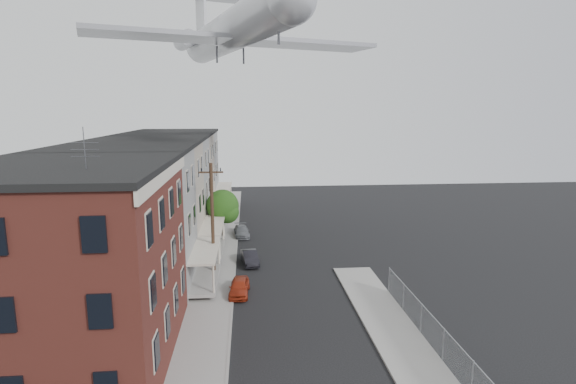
# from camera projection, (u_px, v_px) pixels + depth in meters

# --- Properties ---
(sidewalk_left) EXTENTS (3.00, 62.00, 0.12)m
(sidewalk_left) POSITION_uv_depth(u_px,v_px,m) (220.00, 253.00, 40.70)
(sidewalk_left) COLOR gray
(sidewalk_left) RESTS_ON ground
(sidewalk_right) EXTENTS (3.00, 26.00, 0.12)m
(sidewalk_right) POSITION_uv_depth(u_px,v_px,m) (407.00, 352.00, 24.05)
(sidewalk_right) COLOR gray
(sidewalk_right) RESTS_ON ground
(curb_left) EXTENTS (0.15, 62.00, 0.14)m
(curb_left) POSITION_uv_depth(u_px,v_px,m) (236.00, 253.00, 40.83)
(curb_left) COLOR gray
(curb_left) RESTS_ON ground
(curb_right) EXTENTS (0.15, 26.00, 0.14)m
(curb_right) POSITION_uv_depth(u_px,v_px,m) (381.00, 354.00, 23.91)
(curb_right) COLOR gray
(curb_right) RESTS_ON ground
(corner_building) EXTENTS (10.31, 12.30, 12.15)m
(corner_building) POSITION_uv_depth(u_px,v_px,m) (67.00, 266.00, 22.55)
(corner_building) COLOR #371611
(corner_building) RESTS_ON ground
(row_house_a) EXTENTS (11.98, 7.00, 10.30)m
(row_house_a) POSITION_uv_depth(u_px,v_px,m) (120.00, 220.00, 31.87)
(row_house_a) COLOR slate
(row_house_a) RESTS_ON ground
(row_house_b) EXTENTS (11.98, 7.00, 10.30)m
(row_house_b) POSITION_uv_depth(u_px,v_px,m) (143.00, 201.00, 38.72)
(row_house_b) COLOR gray
(row_house_b) RESTS_ON ground
(row_house_c) EXTENTS (11.98, 7.00, 10.30)m
(row_house_c) POSITION_uv_depth(u_px,v_px,m) (158.00, 187.00, 45.58)
(row_house_c) COLOR slate
(row_house_c) RESTS_ON ground
(row_house_d) EXTENTS (11.98, 7.00, 10.30)m
(row_house_d) POSITION_uv_depth(u_px,v_px,m) (170.00, 177.00, 52.44)
(row_house_d) COLOR gray
(row_house_d) RESTS_ON ground
(row_house_e) EXTENTS (11.98, 7.00, 10.30)m
(row_house_e) POSITION_uv_depth(u_px,v_px,m) (179.00, 169.00, 59.29)
(row_house_e) COLOR slate
(row_house_e) RESTS_ON ground
(chainlink_fence) EXTENTS (0.06, 18.06, 1.90)m
(chainlink_fence) POSITION_uv_depth(u_px,v_px,m) (443.00, 345.00, 23.03)
(chainlink_fence) COLOR gray
(chainlink_fence) RESTS_ON ground
(utility_pole) EXTENTS (1.80, 0.26, 9.00)m
(utility_pole) POSITION_uv_depth(u_px,v_px,m) (212.00, 220.00, 33.98)
(utility_pole) COLOR black
(utility_pole) RESTS_ON ground
(street_tree) EXTENTS (3.22, 3.20, 5.20)m
(street_tree) POSITION_uv_depth(u_px,v_px,m) (224.00, 207.00, 43.95)
(street_tree) COLOR black
(street_tree) RESTS_ON ground
(car_near) EXTENTS (1.56, 3.39, 1.13)m
(car_near) POSITION_uv_depth(u_px,v_px,m) (239.00, 287.00, 31.64)
(car_near) COLOR #A22C14
(car_near) RESTS_ON ground
(car_mid) EXTENTS (1.65, 3.56, 1.13)m
(car_mid) POSITION_uv_depth(u_px,v_px,m) (250.00, 258.00, 37.94)
(car_mid) COLOR black
(car_mid) RESTS_ON ground
(car_far) EXTENTS (1.79, 3.76, 1.06)m
(car_far) POSITION_uv_depth(u_px,v_px,m) (242.00, 231.00, 46.28)
(car_far) COLOR slate
(car_far) RESTS_ON ground
(airplane) EXTENTS (24.82, 28.41, 8.24)m
(airplane) POSITION_uv_depth(u_px,v_px,m) (231.00, 31.00, 39.42)
(airplane) COLOR #B9BABE
(airplane) RESTS_ON ground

